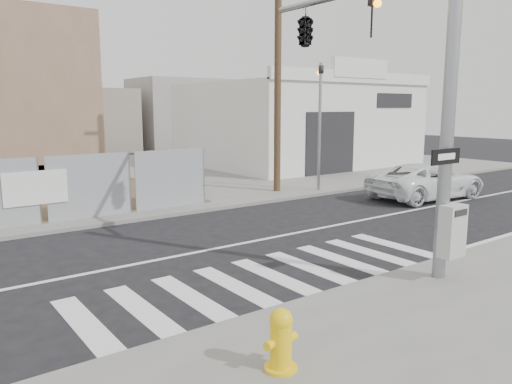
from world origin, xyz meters
TOP-DOWN VIEW (x-y plane):
  - ground at (0.00, 0.00)m, footprint 100.00×100.00m
  - sidewalk_far at (0.00, 14.00)m, footprint 50.00×20.00m
  - signal_pole at (2.49, -2.05)m, footprint 0.96×5.87m
  - far_signal_pole at (8.00, 4.60)m, footprint 0.16×0.20m
  - concrete_wall_right at (-0.50, 14.08)m, footprint 5.50×1.30m
  - auto_shop at (14.00, 12.97)m, footprint 12.00×10.20m
  - utility_pole_right at (6.50, 5.50)m, footprint 1.60×0.28m
  - fire_hydrant at (-2.42, -5.73)m, footprint 0.54×0.54m
  - suv at (10.57, 1.15)m, footprint 5.17×2.74m
  - traffic_cone_d at (-1.65, 5.17)m, footprint 0.39×0.39m

SIDE VIEW (x-z plane):
  - ground at x=0.00m, z-range 0.00..0.00m
  - sidewalk_far at x=0.00m, z-range 0.00..0.12m
  - traffic_cone_d at x=-1.65m, z-range 0.11..0.78m
  - fire_hydrant at x=-2.42m, z-range 0.11..0.96m
  - suv at x=10.57m, z-range 0.00..1.39m
  - auto_shop at x=14.00m, z-range -0.44..5.51m
  - concrete_wall_right at x=-0.50m, z-range -0.62..7.38m
  - far_signal_pole at x=8.00m, z-range 0.68..6.28m
  - signal_pole at x=2.49m, z-range 1.28..8.28m
  - utility_pole_right at x=6.50m, z-range 0.20..10.20m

